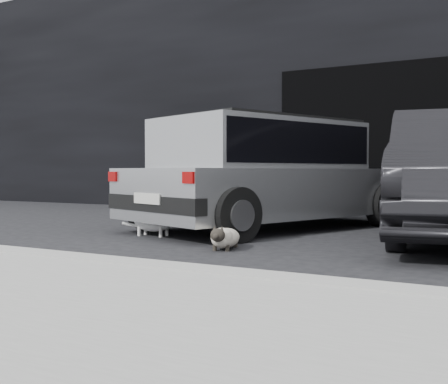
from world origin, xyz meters
The scene contains 8 objects.
ground centered at (0.00, 0.00, 0.00)m, with size 80.00×80.00×0.00m, color black.
building_facade centered at (1.00, 6.00, 2.50)m, with size 34.00×4.00×5.00m, color black.
garage_opening centered at (1.00, 3.99, 1.30)m, with size 4.00×0.10×2.60m, color black.
curb centered at (1.00, -2.60, 0.06)m, with size 18.00×0.25×0.12m, color #999893.
sidewalk centered at (1.00, -3.80, 0.06)m, with size 18.00×2.20×0.11m, color #999893.
silver_hatchback centered at (0.06, 0.95, 0.78)m, with size 2.98×4.24×1.43m.
cat_siamese centered at (0.54, -1.05, 0.12)m, with size 0.35×0.72×0.25m.
cat_white centered at (-0.70, -0.46, 0.17)m, with size 0.76×0.27×0.35m.
Camera 1 is at (3.15, -5.74, 0.76)m, focal length 45.00 mm.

